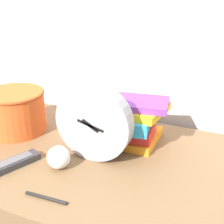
{
  "coord_description": "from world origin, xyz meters",
  "views": [
    {
      "loc": [
        0.5,
        -0.45,
        1.23
      ],
      "look_at": [
        0.14,
        0.38,
        0.85
      ],
      "focal_mm": 50.0,
      "sensor_mm": 36.0,
      "label": 1
    }
  ],
  "objects_px": {
    "basket": "(15,110)",
    "tv_remote": "(12,164)",
    "book_stack": "(127,120)",
    "crumpled_paper_ball": "(59,157)",
    "desk_clock": "(94,123)",
    "pen": "(46,198)"
  },
  "relations": [
    {
      "from": "crumpled_paper_ball",
      "to": "desk_clock",
      "type": "bearing_deg",
      "value": 51.98
    },
    {
      "from": "book_stack",
      "to": "tv_remote",
      "type": "bearing_deg",
      "value": -131.38
    },
    {
      "from": "book_stack",
      "to": "basket",
      "type": "bearing_deg",
      "value": -168.48
    },
    {
      "from": "crumpled_paper_ball",
      "to": "pen",
      "type": "height_order",
      "value": "crumpled_paper_ball"
    },
    {
      "from": "tv_remote",
      "to": "basket",
      "type": "bearing_deg",
      "value": 125.8
    },
    {
      "from": "desk_clock",
      "to": "pen",
      "type": "height_order",
      "value": "desk_clock"
    },
    {
      "from": "book_stack",
      "to": "pen",
      "type": "bearing_deg",
      "value": -101.5
    },
    {
      "from": "desk_clock",
      "to": "book_stack",
      "type": "height_order",
      "value": "desk_clock"
    },
    {
      "from": "tv_remote",
      "to": "pen",
      "type": "distance_m",
      "value": 0.2
    },
    {
      "from": "crumpled_paper_ball",
      "to": "pen",
      "type": "xyz_separation_m",
      "value": [
        0.05,
        -0.14,
        -0.03
      ]
    },
    {
      "from": "basket",
      "to": "tv_remote",
      "type": "distance_m",
      "value": 0.26
    },
    {
      "from": "tv_remote",
      "to": "crumpled_paper_ball",
      "type": "xyz_separation_m",
      "value": [
        0.13,
        0.05,
        0.02
      ]
    },
    {
      "from": "basket",
      "to": "pen",
      "type": "bearing_deg",
      "value": -41.71
    },
    {
      "from": "tv_remote",
      "to": "pen",
      "type": "bearing_deg",
      "value": -25.53
    },
    {
      "from": "crumpled_paper_ball",
      "to": "tv_remote",
      "type": "bearing_deg",
      "value": -157.57
    },
    {
      "from": "desk_clock",
      "to": "tv_remote",
      "type": "height_order",
      "value": "desk_clock"
    },
    {
      "from": "desk_clock",
      "to": "crumpled_paper_ball",
      "type": "distance_m",
      "value": 0.14
    },
    {
      "from": "desk_clock",
      "to": "basket",
      "type": "height_order",
      "value": "desk_clock"
    },
    {
      "from": "desk_clock",
      "to": "pen",
      "type": "distance_m",
      "value": 0.26
    },
    {
      "from": "book_stack",
      "to": "pen",
      "type": "height_order",
      "value": "book_stack"
    },
    {
      "from": "desk_clock",
      "to": "basket",
      "type": "relative_size",
      "value": 1.09
    },
    {
      "from": "tv_remote",
      "to": "crumpled_paper_ball",
      "type": "relative_size",
      "value": 2.53
    }
  ]
}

